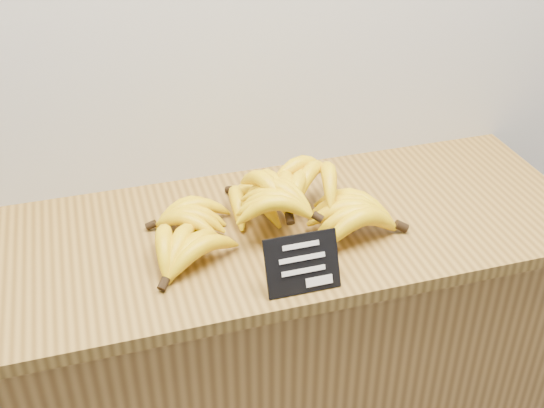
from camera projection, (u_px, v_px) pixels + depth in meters
The scene contains 4 objects.
counter at pixel (266, 379), 1.76m from camera, with size 1.38×0.50×0.90m, color olive.
counter_top at pixel (266, 232), 1.50m from camera, with size 1.44×0.54×0.03m, color olive.
chalkboard_sign at pixel (302, 264), 1.30m from camera, with size 0.15×0.01×0.12m, color black.
banana_pile at pixel (271, 208), 1.46m from camera, with size 0.60×0.38×0.12m.
Camera 1 is at (-0.32, 1.57, 1.79)m, focal length 45.00 mm.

